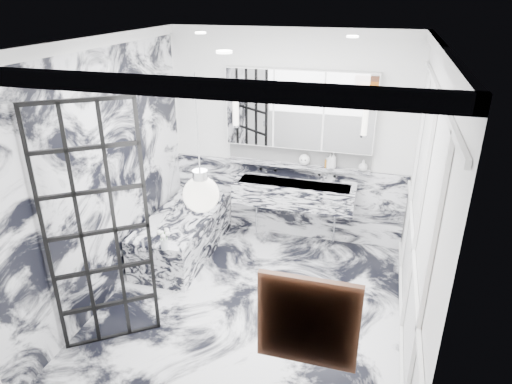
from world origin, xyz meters
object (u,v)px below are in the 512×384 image
(mirror_cabinet, at_px, (299,110))
(bathtub, at_px, (183,234))
(crittall_door, at_px, (98,232))
(trough_sink, at_px, (294,194))

(mirror_cabinet, xyz_separation_m, bathtub, (-1.32, -0.83, -1.54))
(crittall_door, distance_m, mirror_cabinet, 2.92)
(trough_sink, bearing_deg, mirror_cabinet, 90.00)
(crittall_door, relative_size, bathtub, 1.45)
(trough_sink, bearing_deg, crittall_door, -119.60)
(mirror_cabinet, bearing_deg, crittall_door, -117.91)
(crittall_door, relative_size, mirror_cabinet, 1.26)
(trough_sink, xyz_separation_m, bathtub, (-1.33, -0.66, -0.45))
(trough_sink, bearing_deg, bathtub, -153.52)
(crittall_door, bearing_deg, mirror_cabinet, 26.25)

